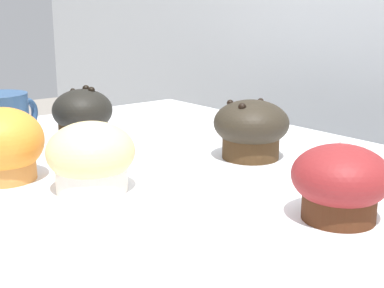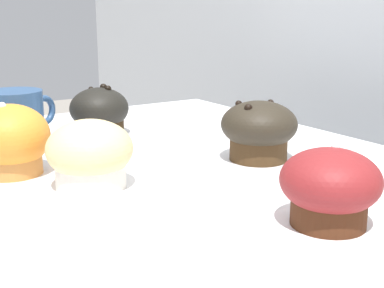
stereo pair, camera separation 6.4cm
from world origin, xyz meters
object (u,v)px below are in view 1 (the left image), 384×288
Objects in this scene: muffin_front_center at (340,182)px; coffee_cup at (0,123)px; muffin_front_right at (91,158)px; muffin_back_right at (251,128)px; muffin_back_left at (3,146)px; muffin_front_left at (83,114)px.

muffin_front_center is 0.49m from coffee_cup.
muffin_front_center is 0.96× the size of muffin_front_right.
muffin_back_left is at bearing -111.34° from muffin_back_right.
muffin_front_center is 0.81× the size of coffee_cup.
muffin_front_right is at bearing 5.90° from coffee_cup.
muffin_front_right is (0.24, -0.12, 0.00)m from muffin_front_left.
muffin_back_right reaches higher than muffin_front_right.
muffin_front_left reaches higher than muffin_front_center.
muffin_back_left is at bearing -51.72° from muffin_front_left.
coffee_cup is at bearing -132.45° from muffin_back_right.
coffee_cup is at bearing -174.10° from muffin_front_right.
muffin_back_left is at bearing -148.21° from muffin_front_right.
muffin_back_right is at bearing 24.87° from muffin_front_left.
muffin_front_right is (-0.23, -0.15, 0.00)m from muffin_front_center.
muffin_back_left reaches higher than muffin_front_right.
muffin_back_right is (-0.21, 0.09, 0.00)m from muffin_front_center.
coffee_cup is at bearing 161.83° from muffin_back_left.
coffee_cup is (-0.22, -0.02, 0.01)m from muffin_front_right.
muffin_front_center is at bearing -23.27° from muffin_back_right.
muffin_back_left is 1.02× the size of muffin_front_left.
muffin_front_right is at bearing 31.79° from muffin_back_left.
muffin_back_right reaches higher than muffin_front_center.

